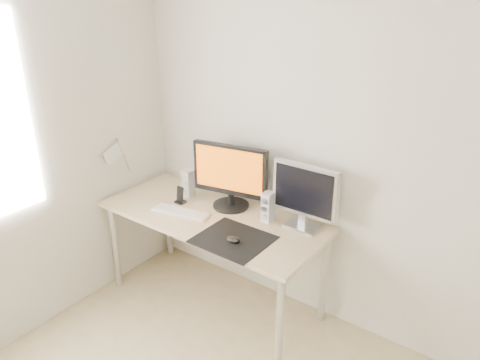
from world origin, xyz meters
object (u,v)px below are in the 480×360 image
Objects in this scene: speaker_left at (188,183)px; phone_dock at (180,198)px; second_monitor at (305,194)px; speaker_right at (268,207)px; main_monitor at (230,174)px; keyboard at (181,212)px; desk at (213,225)px; mouse at (233,240)px.

phone_dock is (0.03, -0.12, -0.07)m from speaker_left.
second_monitor is 0.28m from speaker_right.
second_monitor is at bearing 5.25° from main_monitor.
phone_dock reaches higher than keyboard.
desk is 2.92× the size of main_monitor.
speaker_left reaches higher than mouse.
keyboard is at bearing -46.42° from phone_dock.
keyboard is 0.16m from phone_dock.
speaker_right reaches higher than desk.
speaker_left reaches higher than phone_dock.
phone_dock is at bearing 133.58° from keyboard.
speaker_left is 0.29m from keyboard.
main_monitor is 1.26× the size of keyboard.
second_monitor reaches higher than mouse.
speaker_right reaches higher than phone_dock.
second_monitor is at bearing 60.04° from mouse.
desk is 0.40m from speaker_left.
main_monitor is at bearing 129.07° from mouse.
main_monitor is at bearing 176.80° from speaker_right.
mouse is at bearing -32.36° from desk.
speaker_right is (0.02, 0.36, 0.08)m from mouse.
desk is 0.43m from speaker_right.
main_monitor is 4.29× the size of phone_dock.
speaker_right is at bearing 25.35° from keyboard.
mouse is at bearing -10.80° from keyboard.
second_monitor is 0.94m from speaker_left.
keyboard is (-0.20, -0.11, 0.09)m from desk.
desk is 7.68× the size of speaker_left.
main_monitor is at bearing 6.24° from speaker_left.
mouse is 0.48× the size of speaker_right.
speaker_right reaches higher than mouse.
main_monitor reaches higher than speaker_left.
second_monitor is 0.94m from phone_dock.
desk is at bearing -20.99° from speaker_left.
speaker_right is at bearing 23.01° from desk.
speaker_right is 0.68m from phone_dock.
phone_dock is (-0.89, -0.22, -0.20)m from second_monitor.
phone_dock is at bearing -76.86° from speaker_left.
mouse reaches higher than desk.
second_monitor reaches higher than keyboard.
speaker_right is at bearing 1.77° from speaker_left.
speaker_right is 0.48× the size of keyboard.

